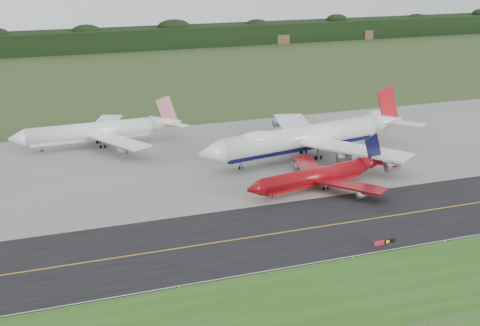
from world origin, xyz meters
name	(u,v)px	position (x,y,z in m)	size (l,w,h in m)	color
ground	(276,225)	(0.00, 0.00, 0.00)	(600.00, 600.00, 0.00)	#364520
grass_verge	(354,300)	(0.00, -35.00, 0.01)	(400.00, 30.00, 0.01)	#265318
taxiway	(283,232)	(0.00, -4.00, 0.01)	(400.00, 32.00, 0.02)	black
apron	(207,159)	(0.00, 51.00, 0.01)	(400.00, 78.00, 0.01)	gray
taxiway_centreline	(283,232)	(0.00, -4.00, 0.03)	(400.00, 0.40, 0.00)	gold
taxiway_edge_line	(315,263)	(0.00, -19.50, 0.03)	(400.00, 0.25, 0.00)	silver
horizon_treeline	(94,42)	(0.00, 273.76, 5.47)	(700.00, 25.00, 12.00)	black
jet_ba_747	(307,137)	(27.84, 43.05, 6.20)	(72.14, 58.97, 18.21)	white
jet_red_737	(320,175)	(20.07, 18.71, 3.25)	(43.34, 34.82, 11.76)	maroon
jet_star_tail	(99,131)	(-27.08, 75.81, 4.68)	(53.16, 44.54, 14.04)	white
taxiway_sign	(385,242)	(16.57, -18.00, 1.15)	(4.92, 0.30, 1.64)	slate
edge_marker_left	(179,288)	(-27.78, -20.50, 0.25)	(0.16, 0.16, 0.50)	yellow
edge_marker_center	(353,258)	(7.94, -20.50, 0.25)	(0.16, 0.16, 0.50)	yellow
edge_marker_right	(445,242)	(29.55, -20.50, 0.25)	(0.16, 0.16, 0.50)	yellow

